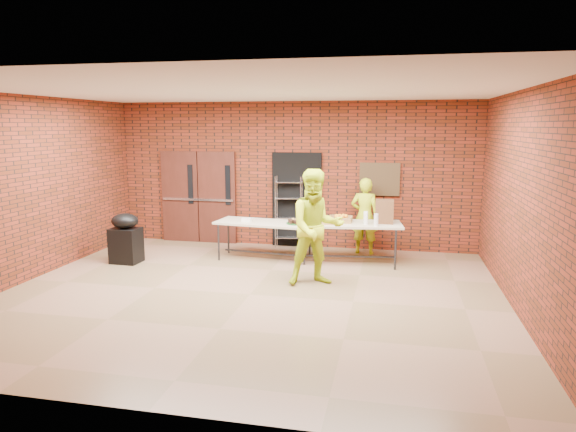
% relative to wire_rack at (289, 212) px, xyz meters
% --- Properties ---
extents(room, '(8.08, 7.08, 3.28)m').
position_rel_wire_rack_xyz_m(room, '(0.05, -3.32, 0.81)').
color(room, brown).
rests_on(room, ground).
extents(double_doors, '(1.78, 0.12, 2.10)m').
position_rel_wire_rack_xyz_m(double_doors, '(-2.14, 0.12, 0.26)').
color(double_doors, '#421B13').
rests_on(double_doors, room).
extents(dark_doorway, '(1.10, 0.06, 2.10)m').
position_rel_wire_rack_xyz_m(dark_doorway, '(0.15, 0.14, 0.26)').
color(dark_doorway, black).
rests_on(dark_doorway, room).
extents(bronze_plaque, '(0.85, 0.04, 0.70)m').
position_rel_wire_rack_xyz_m(bronze_plaque, '(1.95, 0.13, 0.76)').
color(bronze_plaque, '#412E1A').
rests_on(bronze_plaque, room).
extents(wire_rack, '(0.61, 0.28, 1.59)m').
position_rel_wire_rack_xyz_m(wire_rack, '(0.00, 0.00, 0.00)').
color(wire_rack, '#BBBCC3').
rests_on(wire_rack, room).
extents(table_left, '(1.94, 0.98, 0.77)m').
position_rel_wire_rack_xyz_m(table_left, '(-0.32, -1.08, -0.09)').
color(table_left, '#BAAE8E').
rests_on(table_left, room).
extents(table_right, '(2.04, 1.05, 0.80)m').
position_rel_wire_rack_xyz_m(table_right, '(1.46, -1.05, -0.06)').
color(table_right, '#BAAE8E').
rests_on(table_right, room).
extents(basket_bananas, '(0.41, 0.32, 0.13)m').
position_rel_wire_rack_xyz_m(basket_bananas, '(0.67, -1.07, 0.06)').
color(basket_bananas, '#9C6E3F').
rests_on(basket_bananas, table_right).
extents(basket_oranges, '(0.45, 0.35, 0.14)m').
position_rel_wire_rack_xyz_m(basket_oranges, '(1.25, -0.99, 0.07)').
color(basket_oranges, '#9C6E3F').
rests_on(basket_oranges, table_right).
extents(basket_apples, '(0.44, 0.34, 0.14)m').
position_rel_wire_rack_xyz_m(basket_apples, '(0.91, -1.19, 0.07)').
color(basket_apples, '#9C6E3F').
rests_on(basket_apples, table_right).
extents(muffin_tray, '(0.40, 0.40, 0.10)m').
position_rel_wire_rack_xyz_m(muffin_tray, '(0.39, -1.16, 0.02)').
color(muffin_tray, '#124718').
rests_on(muffin_tray, table_left).
extents(napkin_box, '(0.19, 0.13, 0.06)m').
position_rel_wire_rack_xyz_m(napkin_box, '(-0.64, -1.11, 0.00)').
color(napkin_box, white).
rests_on(napkin_box, table_left).
extents(coffee_dispenser, '(0.35, 0.31, 0.46)m').
position_rel_wire_rack_xyz_m(coffee_dispenser, '(2.10, -0.92, 0.24)').
color(coffee_dispenser, '#56321D').
rests_on(coffee_dispenser, table_right).
extents(cup_stack_front, '(0.07, 0.07, 0.22)m').
position_rel_wire_rack_xyz_m(cup_stack_front, '(1.75, -1.13, 0.12)').
color(cup_stack_front, white).
rests_on(cup_stack_front, table_right).
extents(cup_stack_mid, '(0.08, 0.08, 0.24)m').
position_rel_wire_rack_xyz_m(cup_stack_mid, '(1.95, -1.28, 0.13)').
color(cup_stack_mid, white).
rests_on(cup_stack_mid, table_right).
extents(cup_stack_back, '(0.08, 0.08, 0.24)m').
position_rel_wire_rack_xyz_m(cup_stack_back, '(1.74, -1.08, 0.13)').
color(cup_stack_back, white).
rests_on(cup_stack_back, table_right).
extents(covered_grill, '(0.56, 0.48, 0.99)m').
position_rel_wire_rack_xyz_m(covered_grill, '(-2.88, -1.92, -0.30)').
color(covered_grill, black).
rests_on(covered_grill, room).
extents(volunteer_woman, '(0.62, 0.43, 1.61)m').
position_rel_wire_rack_xyz_m(volunteer_woman, '(1.68, -0.22, 0.01)').
color(volunteer_woman, '#B6CE16').
rests_on(volunteer_woman, room).
extents(volunteer_man, '(1.17, 1.06, 1.97)m').
position_rel_wire_rack_xyz_m(volunteer_man, '(1.00, -2.54, 0.19)').
color(volunteer_man, '#B6CE16').
rests_on(volunteer_man, room).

